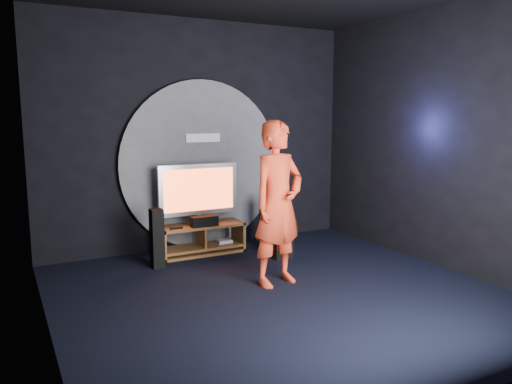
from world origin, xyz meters
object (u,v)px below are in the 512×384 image
(tower_speaker_left, at_px, (157,239))
(subwoofer, at_px, (280,247))
(media_console, at_px, (201,241))
(tower_speaker_right, at_px, (266,223))
(tv, at_px, (198,191))
(player, at_px, (278,204))

(tower_speaker_left, distance_m, subwoofer, 1.79)
(media_console, height_order, subwoofer, media_console)
(tower_speaker_right, xyz_separation_m, subwoofer, (-0.06, -0.53, -0.25))
(tv, relative_size, player, 0.61)
(tower_speaker_left, xyz_separation_m, subwoofer, (1.74, -0.36, -0.25))
(media_console, height_order, tower_speaker_left, tower_speaker_left)
(tower_speaker_left, height_order, player, player)
(tv, bearing_deg, tower_speaker_left, -150.73)
(player, bearing_deg, media_console, 89.09)
(tower_speaker_left, bearing_deg, media_console, 25.16)
(media_console, relative_size, subwoofer, 4.12)
(player, bearing_deg, subwoofer, 45.40)
(media_console, distance_m, tv, 0.75)
(subwoofer, relative_size, player, 0.15)
(media_console, xyz_separation_m, tower_speaker_right, (1.01, -0.20, 0.21))
(tower_speaker_left, bearing_deg, tower_speaker_right, 5.43)
(tower_speaker_left, relative_size, player, 0.40)
(tower_speaker_left, bearing_deg, tv, 29.27)
(tv, bearing_deg, tower_speaker_right, -14.73)
(media_console, height_order, player, player)
(tv, bearing_deg, media_console, -83.58)
(media_console, bearing_deg, player, -78.45)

